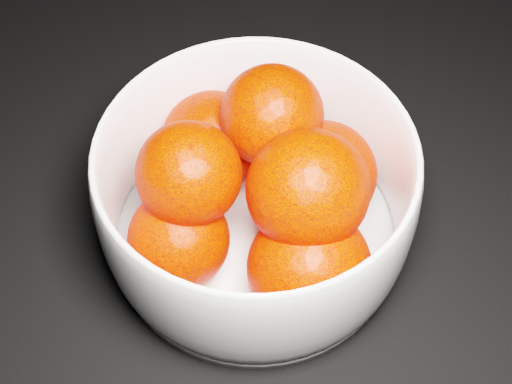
{
  "coord_description": "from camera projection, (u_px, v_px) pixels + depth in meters",
  "views": [
    {
      "loc": [
        0.19,
        -0.08,
        0.52
      ],
      "look_at": [
        0.16,
        0.25,
        0.07
      ],
      "focal_mm": 50.0,
      "sensor_mm": 36.0,
      "label": 1
    }
  ],
  "objects": [
    {
      "name": "orange_pile",
      "position": [
        264.0,
        188.0,
        0.55
      ],
      "size": [
        0.19,
        0.21,
        0.14
      ],
      "color": "#FB1A00",
      "rests_on": "bowl"
    },
    {
      "name": "bowl",
      "position": [
        256.0,
        197.0,
        0.56
      ],
      "size": [
        0.25,
        0.25,
        0.12
      ],
      "rotation": [
        0.0,
        0.0,
        0.01
      ],
      "color": "white",
      "rests_on": "ground"
    }
  ]
}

